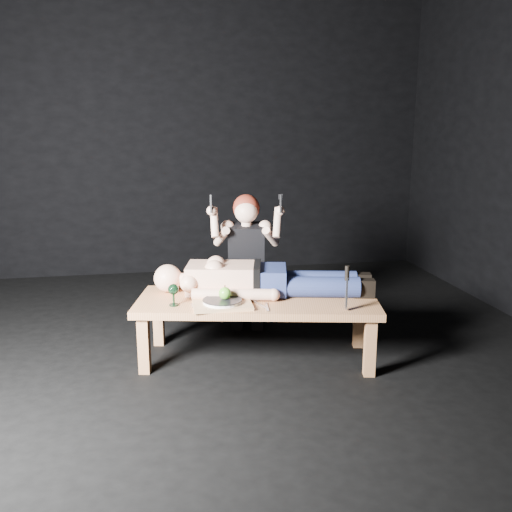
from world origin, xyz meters
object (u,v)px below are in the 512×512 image
serving_tray (222,304)px  kneeling_woman (247,261)px  lying_man (265,276)px  goblet (174,295)px  table (257,329)px  carving_knife (347,288)px

serving_tray → kneeling_woman: bearing=67.6°
lying_man → serving_tray: (-0.34, -0.24, -0.12)m
serving_tray → goblet: 0.34m
table → goblet: bearing=-164.2°
lying_man → goblet: 0.69m
carving_knife → serving_tray: bearing=175.2°
kneeling_woman → goblet: kneeling_woman is taller
table → lying_man: size_ratio=1.01×
lying_man → carving_knife: size_ratio=5.46×
table → lying_man: bearing=71.1°
serving_tray → table: bearing=22.6°
table → serving_tray: 0.37m
kneeling_woman → carving_knife: (0.51, -0.93, 0.02)m
kneeling_woman → carving_knife: kneeling_woman is taller
carving_knife → kneeling_woman: bearing=130.5°
carving_knife → table: bearing=158.7°
lying_man → serving_tray: size_ratio=4.23×
lying_man → table: bearing=-108.9°
table → carving_knife: carving_knife is taller
lying_man → kneeling_woman: kneeling_woman is taller
table → serving_tray: size_ratio=4.28×
table → lying_man: (0.08, 0.13, 0.36)m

